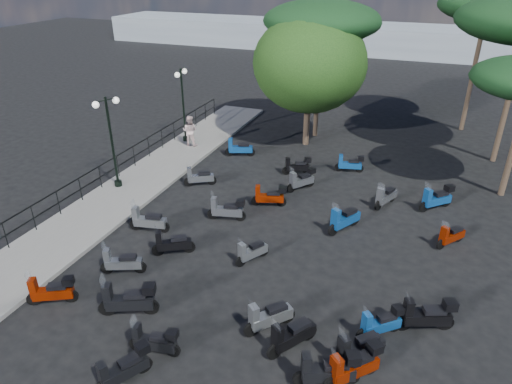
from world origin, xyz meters
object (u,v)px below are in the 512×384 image
(lamp_post_2, at_px, (183,101))
(scooter_25, at_px, (328,370))
(pedestrian_far, at_px, (190,131))
(scooter_4, at_px, (199,177))
(scooter_11, at_px, (297,166))
(scooter_26, at_px, (354,366))
(scooter_15, at_px, (252,252))
(scooter_29, at_px, (437,199))
(scooter_16, at_px, (344,219))
(scooter_3, at_px, (148,221))
(scooter_1, at_px, (52,291))
(scooter_2, at_px, (122,263))
(scooter_14, at_px, (291,336))
(scooter_21, at_px, (381,323))
(scooter_23, at_px, (350,164))
(scooter_19, at_px, (269,317))
(scooter_27, at_px, (426,316))
(scooter_9, at_px, (227,210))
(scooter_13, at_px, (154,341))
(scooter_17, at_px, (302,180))
(pine_2, at_px, (322,21))
(scooter_5, at_px, (239,148))
(scooter_10, at_px, (269,196))
(broadleaf_tree, at_px, (310,64))
(scooter_22, at_px, (385,197))
(lamp_post_1, at_px, (111,137))
(scooter_6, at_px, (123,369))
(scooter_20, at_px, (358,349))
(scooter_7, at_px, (129,300))
(pine_0, at_px, (488,5))

(lamp_post_2, distance_m, scooter_25, 18.61)
(pedestrian_far, distance_m, scooter_4, 5.16)
(scooter_11, xyz_separation_m, scooter_26, (5.04, -11.85, 0.07))
(scooter_15, bearing_deg, scooter_29, -102.47)
(scooter_16, distance_m, scooter_26, 7.53)
(scooter_3, bearing_deg, scooter_1, 163.63)
(scooter_2, height_order, scooter_3, scooter_3)
(scooter_14, relative_size, scooter_21, 1.20)
(scooter_1, relative_size, scooter_29, 1.06)
(scooter_21, bearing_deg, scooter_15, 25.99)
(scooter_25, bearing_deg, scooter_21, -48.71)
(scooter_23, bearing_deg, scooter_19, 165.85)
(scooter_16, distance_m, scooter_23, 5.87)
(scooter_27, bearing_deg, scooter_4, 37.57)
(scooter_4, xyz_separation_m, scooter_9, (2.61, -2.51, 0.06))
(scooter_4, bearing_deg, scooter_13, 169.74)
(scooter_11, relative_size, scooter_17, 1.01)
(scooter_21, distance_m, pine_2, 18.18)
(scooter_1, height_order, scooter_23, scooter_1)
(scooter_13, relative_size, scooter_27, 0.90)
(scooter_14, xyz_separation_m, scooter_29, (3.53, 10.07, 0.04))
(scooter_5, distance_m, scooter_10, 5.98)
(scooter_26, bearing_deg, scooter_14, 28.08)
(scooter_21, height_order, scooter_23, scooter_21)
(scooter_21, relative_size, broadleaf_tree, 0.17)
(scooter_15, height_order, scooter_19, scooter_19)
(scooter_10, xyz_separation_m, scooter_22, (4.81, 1.88, -0.02))
(lamp_post_1, relative_size, scooter_19, 3.20)
(scooter_1, height_order, pine_2, pine_2)
(scooter_10, distance_m, pine_2, 11.54)
(lamp_post_1, distance_m, scooter_26, 14.64)
(scooter_5, relative_size, scooter_6, 1.10)
(lamp_post_2, height_order, scooter_23, lamp_post_2)
(scooter_13, bearing_deg, scooter_15, -19.45)
(scooter_16, xyz_separation_m, scooter_17, (-2.63, 2.96, -0.02))
(scooter_1, distance_m, scooter_11, 13.05)
(scooter_20, relative_size, pine_2, 0.17)
(broadleaf_tree, bearing_deg, lamp_post_1, -127.09)
(lamp_post_2, xyz_separation_m, scooter_10, (7.31, -5.58, -2.12))
(lamp_post_1, distance_m, scooter_25, 14.31)
(scooter_16, relative_size, scooter_23, 1.12)
(lamp_post_1, relative_size, scooter_23, 2.97)
(scooter_21, distance_m, broadleaf_tree, 16.13)
(scooter_3, relative_size, pine_2, 0.21)
(scooter_13, bearing_deg, scooter_19, -61.98)
(scooter_4, relative_size, scooter_7, 0.81)
(scooter_7, xyz_separation_m, scooter_20, (6.90, 0.65, -0.08))
(scooter_4, distance_m, scooter_10, 3.93)
(scooter_15, xyz_separation_m, pine_0, (7.34, 18.34, 7.08))
(scooter_19, bearing_deg, scooter_27, -117.80)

